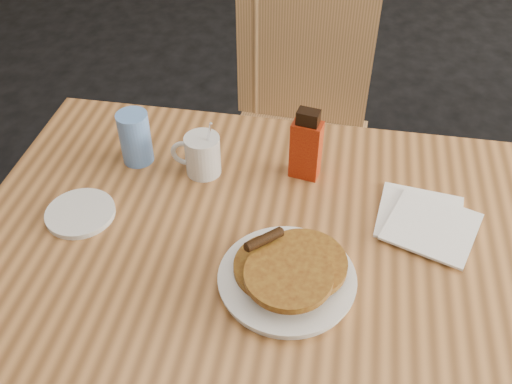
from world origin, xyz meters
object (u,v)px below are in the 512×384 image
main_table (273,253)px  chair_main_far (299,111)px  pancake_plate (288,274)px  coffee_mug (202,154)px  syrup_bottle (306,146)px  blue_tumbler (135,138)px

main_table → chair_main_far: chair_main_far is taller
pancake_plate → coffee_mug: (-0.23, 0.29, 0.03)m
coffee_mug → syrup_bottle: 0.23m
blue_tumbler → main_table: bearing=-30.3°
main_table → syrup_bottle: (0.04, 0.21, 0.12)m
main_table → blue_tumbler: 0.41m
pancake_plate → blue_tumbler: blue_tumbler is taller
coffee_mug → pancake_plate: bearing=-68.1°
chair_main_far → blue_tumbler: 0.67m
pancake_plate → coffee_mug: 0.37m
pancake_plate → blue_tumbler: bearing=141.5°
pancake_plate → chair_main_far: bearing=93.9°
coffee_mug → blue_tumbler: size_ratio=1.18×
main_table → pancake_plate: (0.04, -0.10, 0.06)m
chair_main_far → syrup_bottle: chair_main_far is taller
chair_main_far → blue_tumbler: bearing=-117.8°
pancake_plate → blue_tumbler: size_ratio=2.05×
main_table → coffee_mug: size_ratio=8.74×
main_table → blue_tumbler: bearing=149.7°
chair_main_far → syrup_bottle: bearing=-79.6°
coffee_mug → syrup_bottle: (0.23, 0.03, 0.03)m
chair_main_far → blue_tumbler: size_ratio=7.52×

